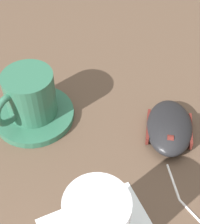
{
  "coord_description": "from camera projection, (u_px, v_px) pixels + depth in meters",
  "views": [
    {
      "loc": [
        -0.03,
        -0.27,
        0.4
      ],
      "look_at": [
        0.0,
        0.07,
        0.03
      ],
      "focal_mm": 55.0,
      "sensor_mm": 36.0,
      "label": 1
    }
  ],
  "objects": [
    {
      "name": "saucer",
      "position": [
        35.0,
        115.0,
        0.54
      ],
      "size": [
        0.12,
        0.12,
        0.01
      ],
      "primitive_type": "cylinder",
      "color": "#2D664C",
      "rests_on": "ground"
    },
    {
      "name": "coffee_cup",
      "position": [
        29.0,
        95.0,
        0.51
      ],
      "size": [
        0.09,
        0.09,
        0.07
      ],
      "color": "#2D664C",
      "rests_on": "saucer"
    },
    {
      "name": "ground_plane",
      "position": [
        102.0,
        165.0,
        0.48
      ],
      "size": [
        3.0,
        3.0,
        0.0
      ],
      "primitive_type": "plane",
      "color": "brown"
    },
    {
      "name": "computer_mouse",
      "position": [
        169.0,
        127.0,
        0.51
      ],
      "size": [
        0.09,
        0.12,
        0.03
      ],
      "color": "black",
      "rests_on": "ground"
    }
  ]
}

